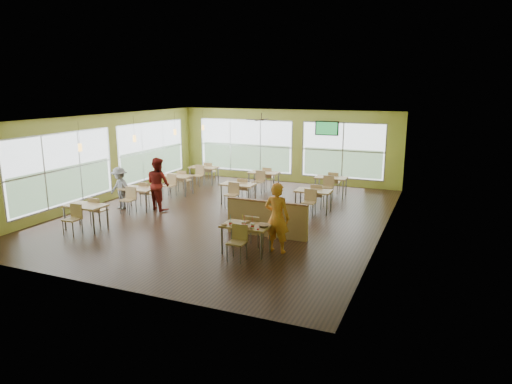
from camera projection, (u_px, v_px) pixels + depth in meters
room at (227, 168)px, 14.76m from camera, size 12.00×12.04×3.20m
window_bays at (202, 154)px, 18.55m from camera, size 9.24×10.24×2.38m
main_table at (246, 229)px, 11.53m from camera, size 1.22×1.52×0.87m
half_wall_divider at (267, 219)px, 12.85m from camera, size 2.40×0.14×1.04m
dining_tables at (222, 184)px, 16.91m from camera, size 6.92×8.72×0.87m
pendant_lights at (155, 135)px, 16.37m from camera, size 0.11×7.31×0.86m
ceiling_fan at (262, 120)px, 17.15m from camera, size 1.25×1.25×0.29m
tv_backwall at (327, 128)px, 19.19m from camera, size 1.00×0.07×0.60m
man_plaid at (277, 218)px, 11.54m from camera, size 0.68×0.47×1.82m
patron_maroon at (158, 184)px, 15.62m from camera, size 1.07×0.95×1.82m
patron_grey at (120, 188)px, 15.75m from camera, size 1.06×0.78×1.46m
cup_blue at (230, 223)px, 11.42m from camera, size 0.09×0.09×0.32m
cup_yellow at (243, 223)px, 11.40m from camera, size 0.09×0.09×0.32m
cup_red_near at (244, 224)px, 11.38m from camera, size 0.09×0.09×0.31m
cup_red_far at (253, 226)px, 11.19m from camera, size 0.10×0.10×0.37m
food_basket at (264, 226)px, 11.31m from camera, size 0.26×0.26×0.06m
ketchup_cup at (258, 229)px, 11.11m from camera, size 0.05×0.05×0.02m
wrapper_left at (224, 225)px, 11.44m from camera, size 0.18×0.17×0.04m
wrapper_mid at (247, 221)px, 11.69m from camera, size 0.24×0.23×0.05m
wrapper_right at (249, 228)px, 11.21m from camera, size 0.15×0.14×0.03m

